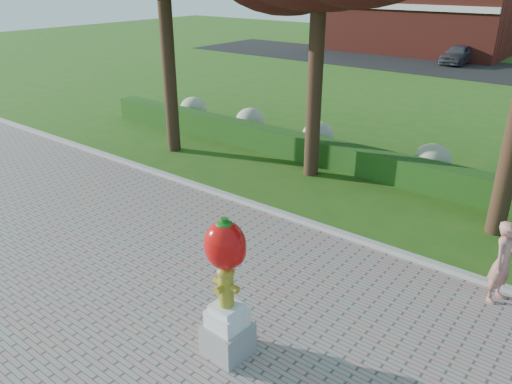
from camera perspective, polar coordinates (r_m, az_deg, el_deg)
ground at (r=10.13m, az=-2.50°, el=-10.39°), size 100.00×100.00×0.00m
curb at (r=12.20m, az=6.68°, el=-3.81°), size 40.00×0.18×0.15m
lawn_hedge at (r=15.36m, az=14.65°, el=2.81°), size 24.00×0.70×0.80m
hydrangea_row at (r=16.00m, az=18.05°, el=3.82°), size 20.10×1.10×0.99m
building_left at (r=43.27m, az=18.10°, el=19.73°), size 14.00×8.00×7.00m
hydrant_sculpture at (r=7.72m, az=-3.43°, el=-10.61°), size 0.71×0.69×2.43m
woman at (r=10.23m, az=26.40°, el=-7.19°), size 0.51×0.66×1.61m
parked_car at (r=37.73m, az=22.14°, el=14.39°), size 1.69×3.85×1.29m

